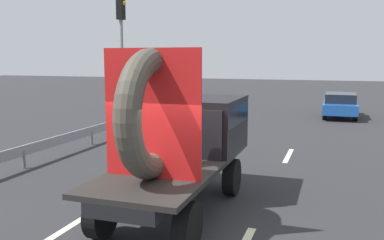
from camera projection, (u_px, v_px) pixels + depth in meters
ground_plane at (169, 231)px, 8.07m from camera, size 120.00×120.00×0.00m
flatbed_truck at (185, 133)px, 9.33m from camera, size 2.02×5.22×3.49m
distant_sedan at (340, 104)px, 23.57m from camera, size 1.80×4.20×1.37m
traffic_light at (122, 46)px, 19.31m from camera, size 0.42×0.36×5.97m
guardrail at (61, 140)px, 14.30m from camera, size 0.10×14.89×0.71m
lane_dash_left_near at (68, 227)px, 8.22m from camera, size 0.16×2.50×0.01m
lane_dash_left_far at (192, 150)px, 15.24m from camera, size 0.16×2.72×0.01m
lane_dash_right_far at (288, 156)px, 14.30m from camera, size 0.16×2.14×0.01m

